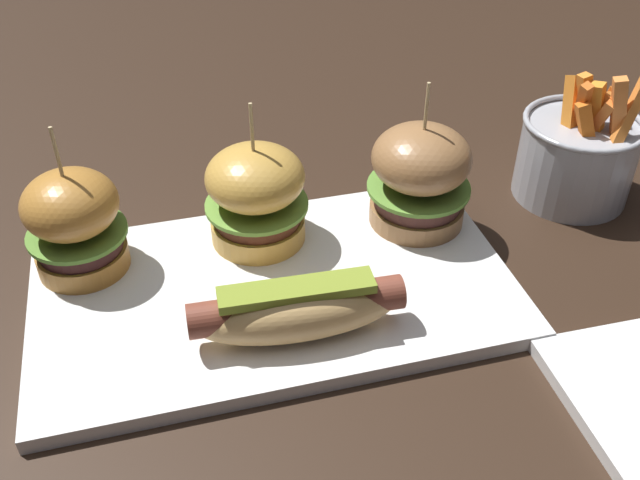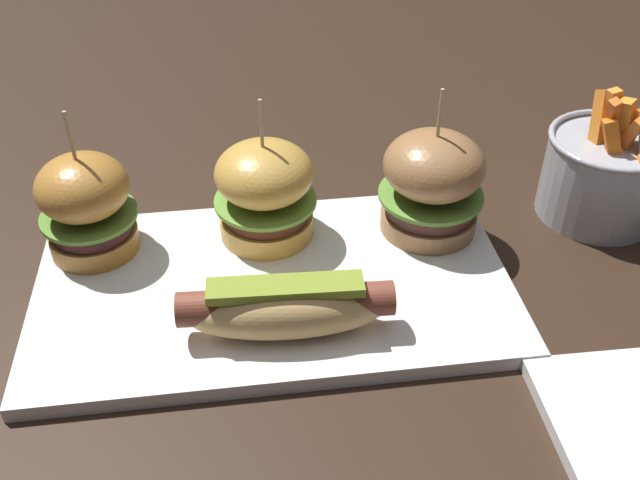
{
  "view_description": "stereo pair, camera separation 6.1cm",
  "coord_description": "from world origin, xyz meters",
  "px_view_note": "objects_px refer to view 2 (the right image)",
  "views": [
    {
      "loc": [
        -0.08,
        -0.47,
        0.42
      ],
      "look_at": [
        0.04,
        0.0,
        0.05
      ],
      "focal_mm": 40.22,
      "sensor_mm": 36.0,
      "label": 1
    },
    {
      "loc": [
        -0.02,
        -0.48,
        0.42
      ],
      "look_at": [
        0.04,
        0.0,
        0.05
      ],
      "focal_mm": 40.22,
      "sensor_mm": 36.0,
      "label": 2
    }
  ],
  "objects_px": {
    "slider_left": "(86,205)",
    "slider_center": "(269,190)",
    "platter_main": "(274,286)",
    "slider_right": "(432,183)",
    "hot_dog": "(286,307)",
    "fries_bucket": "(604,173)"
  },
  "relations": [
    {
      "from": "slider_center",
      "to": "fries_bucket",
      "type": "height_order",
      "value": "slider_center"
    },
    {
      "from": "slider_right",
      "to": "slider_center",
      "type": "bearing_deg",
      "value": 175.65
    },
    {
      "from": "hot_dog",
      "to": "slider_left",
      "type": "bearing_deg",
      "value": 141.42
    },
    {
      "from": "slider_right",
      "to": "fries_bucket",
      "type": "xyz_separation_m",
      "value": [
        0.18,
        0.02,
        -0.02
      ]
    },
    {
      "from": "slider_right",
      "to": "fries_bucket",
      "type": "relative_size",
      "value": 1.03
    },
    {
      "from": "platter_main",
      "to": "fries_bucket",
      "type": "distance_m",
      "value": 0.35
    },
    {
      "from": "fries_bucket",
      "to": "slider_right",
      "type": "bearing_deg",
      "value": -173.62
    },
    {
      "from": "platter_main",
      "to": "slider_left",
      "type": "bearing_deg",
      "value": 156.92
    },
    {
      "from": "slider_right",
      "to": "slider_left",
      "type": "bearing_deg",
      "value": 178.27
    },
    {
      "from": "hot_dog",
      "to": "slider_right",
      "type": "height_order",
      "value": "slider_right"
    },
    {
      "from": "hot_dog",
      "to": "slider_left",
      "type": "xyz_separation_m",
      "value": [
        -0.17,
        0.13,
        0.02
      ]
    },
    {
      "from": "hot_dog",
      "to": "fries_bucket",
      "type": "relative_size",
      "value": 1.22
    },
    {
      "from": "slider_left",
      "to": "slider_center",
      "type": "relative_size",
      "value": 1.01
    },
    {
      "from": "fries_bucket",
      "to": "platter_main",
      "type": "bearing_deg",
      "value": -166.8
    },
    {
      "from": "hot_dog",
      "to": "fries_bucket",
      "type": "xyz_separation_m",
      "value": [
        0.33,
        0.14,
        0.01
      ]
    },
    {
      "from": "platter_main",
      "to": "slider_center",
      "type": "bearing_deg",
      "value": 87.16
    },
    {
      "from": "slider_left",
      "to": "fries_bucket",
      "type": "height_order",
      "value": "slider_left"
    },
    {
      "from": "platter_main",
      "to": "slider_right",
      "type": "xyz_separation_m",
      "value": [
        0.15,
        0.06,
        0.06
      ]
    },
    {
      "from": "hot_dog",
      "to": "platter_main",
      "type": "bearing_deg",
      "value": 95.27
    },
    {
      "from": "slider_center",
      "to": "fries_bucket",
      "type": "distance_m",
      "value": 0.33
    },
    {
      "from": "slider_left",
      "to": "slider_center",
      "type": "bearing_deg",
      "value": 0.71
    },
    {
      "from": "slider_right",
      "to": "fries_bucket",
      "type": "bearing_deg",
      "value": 6.38
    }
  ]
}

